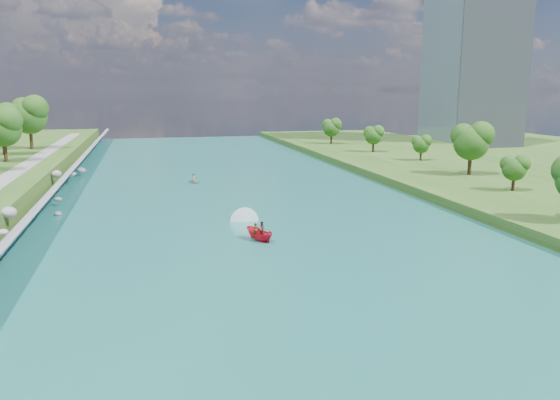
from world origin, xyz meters
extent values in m
plane|color=#2D5119|center=(0.00, 0.00, 0.00)|extent=(260.00, 260.00, 0.00)
cube|color=#195E61|center=(0.00, 20.00, 0.05)|extent=(55.00, 240.00, 0.10)
cube|color=#2D5119|center=(49.50, 20.00, 0.75)|extent=(44.00, 240.00, 1.50)
cube|color=slate|center=(-25.85, 20.00, 1.80)|extent=(3.54, 236.00, 4.05)
ellipsoid|color=gray|center=(-26.21, 3.25, 2.85)|extent=(1.09, 1.03, 0.61)
ellipsoid|color=gray|center=(-27.15, 10.34, 3.29)|extent=(1.63, 1.76, 1.25)
ellipsoid|color=gray|center=(-24.11, 22.35, 0.29)|extent=(0.92, 1.09, 0.72)
ellipsoid|color=gray|center=(-24.94, 29.00, 0.98)|extent=(1.13, 1.01, 0.66)
ellipsoid|color=gray|center=(-26.69, 40.94, 2.94)|extent=(1.56, 1.75, 1.19)
ellipsoid|color=gray|center=(-25.40, 48.48, 1.74)|extent=(1.65, 2.01, 0.94)
ellipsoid|color=gray|center=(-24.77, 57.65, 1.05)|extent=(1.69, 2.17, 1.11)
cube|color=gray|center=(82.50, 95.00, 30.00)|extent=(22.00, 22.00, 60.00)
ellipsoid|color=#155016|center=(-37.14, 54.98, 9.16)|extent=(6.79, 6.79, 11.32)
ellipsoid|color=#155016|center=(-39.97, 66.63, 9.48)|extent=(7.17, 7.17, 11.95)
ellipsoid|color=#155016|center=(-36.86, 77.48, 10.27)|extent=(8.12, 8.12, 13.54)
ellipsoid|color=#155016|center=(40.28, 17.02, 4.66)|extent=(3.79, 3.79, 6.32)
ellipsoid|color=#155016|center=(42.91, 32.50, 6.94)|extent=(6.53, 6.53, 10.88)
ellipsoid|color=#155016|center=(44.28, 52.83, 4.69)|extent=(3.83, 3.83, 6.38)
ellipsoid|color=#155016|center=(40.98, 70.35, 5.25)|extent=(4.49, 4.49, 7.49)
ellipsoid|color=#155016|center=(37.77, 91.90, 5.65)|extent=(4.98, 4.98, 8.31)
imported|color=red|center=(-0.96, 4.19, 0.86)|extent=(3.14, 4.17, 1.52)
imported|color=#66605B|center=(-1.36, 3.79, 1.29)|extent=(0.68, 0.50, 1.68)
imported|color=#66605B|center=(-0.46, 4.69, 1.25)|extent=(0.91, 0.79, 1.61)
cube|color=white|center=(-0.96, 7.19, 0.13)|extent=(0.90, 5.00, 0.06)
imported|color=#989BA1|center=(-4.48, 44.00, 0.43)|extent=(3.02, 3.66, 0.66)
imported|color=#66605B|center=(-4.48, 44.00, 1.04)|extent=(0.74, 0.55, 1.39)
camera|label=1|loc=(-12.49, -52.18, 16.22)|focal=35.00mm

